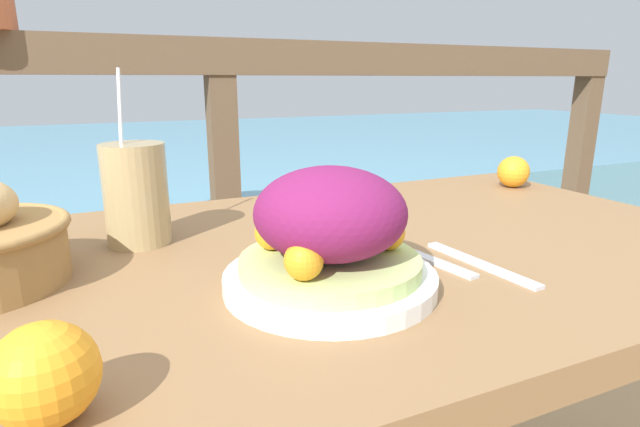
% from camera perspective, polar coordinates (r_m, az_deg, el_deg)
% --- Properties ---
extents(patio_table, '(1.22, 0.71, 0.76)m').
position_cam_1_polar(patio_table, '(0.76, 2.57, -11.48)').
color(patio_table, olive).
rests_on(patio_table, ground_plane).
extents(railing_fence, '(2.80, 0.08, 1.09)m').
position_cam_1_polar(railing_fence, '(1.37, -10.99, 7.41)').
color(railing_fence, brown).
rests_on(railing_fence, ground_plane).
extents(sea_backdrop, '(12.00, 4.00, 0.54)m').
position_cam_1_polar(sea_backdrop, '(3.90, -19.20, 3.59)').
color(sea_backdrop, '#568EA8').
rests_on(sea_backdrop, ground_plane).
extents(salad_plate, '(0.24, 0.24, 0.14)m').
position_cam_1_polar(salad_plate, '(0.56, 1.13, -2.77)').
color(salad_plate, white).
rests_on(salad_plate, patio_table).
extents(drink_glass, '(0.09, 0.09, 0.25)m').
position_cam_1_polar(drink_glass, '(0.76, -20.28, 2.09)').
color(drink_glass, tan).
rests_on(drink_glass, patio_table).
extents(fork, '(0.05, 0.18, 0.00)m').
position_cam_1_polar(fork, '(0.68, 11.47, -4.80)').
color(fork, silver).
rests_on(fork, patio_table).
extents(knife, '(0.03, 0.18, 0.00)m').
position_cam_1_polar(knife, '(0.67, 17.80, -5.50)').
color(knife, silver).
rests_on(knife, patio_table).
extents(orange_near_basket, '(0.07, 0.07, 0.07)m').
position_cam_1_polar(orange_near_basket, '(0.40, -28.97, -15.81)').
color(orange_near_basket, orange).
rests_on(orange_near_basket, patio_table).
extents(orange_near_glass, '(0.07, 0.07, 0.07)m').
position_cam_1_polar(orange_near_glass, '(1.18, 21.23, 4.47)').
color(orange_near_glass, orange).
rests_on(orange_near_glass, patio_table).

